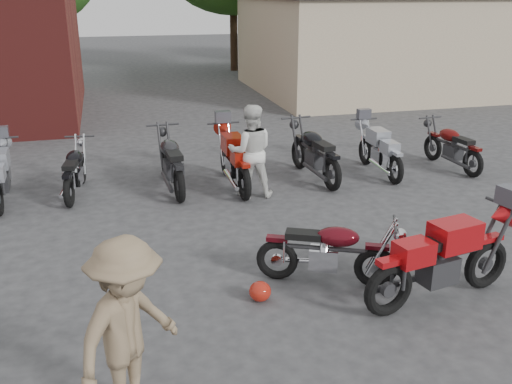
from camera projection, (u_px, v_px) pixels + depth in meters
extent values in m
plane|color=#323235|center=(314.00, 319.00, 6.94)|extent=(90.00, 90.00, 0.00)
cube|color=tan|center=(387.00, 44.00, 22.04)|extent=(10.00, 8.00, 3.50)
ellipsoid|color=#A31D11|center=(260.00, 291.00, 7.32)|extent=(0.34, 0.34, 0.26)
imported|color=silver|center=(251.00, 151.00, 10.78)|extent=(0.97, 0.81, 1.78)
imported|color=#826C50|center=(128.00, 332.00, 5.08)|extent=(1.32, 1.30, 1.83)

